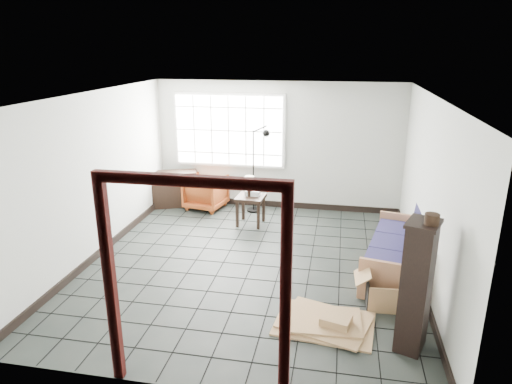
% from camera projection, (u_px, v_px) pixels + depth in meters
% --- Properties ---
extents(ground, '(5.50, 5.50, 0.00)m').
position_uv_depth(ground, '(251.00, 265.00, 7.09)').
color(ground, black).
rests_on(ground, ground).
extents(room_shell, '(5.02, 5.52, 2.61)m').
position_uv_depth(room_shell, '(252.00, 160.00, 6.60)').
color(room_shell, beige).
rests_on(room_shell, ground).
extents(window_panel, '(2.32, 0.08, 1.52)m').
position_uv_depth(window_panel, '(229.00, 130.00, 9.30)').
color(window_panel, silver).
rests_on(window_panel, ground).
extents(doorway_trim, '(1.80, 0.08, 2.20)m').
position_uv_depth(doorway_trim, '(193.00, 262.00, 4.14)').
color(doorway_trim, '#380E0C').
rests_on(doorway_trim, ground).
extents(futon_sofa, '(1.14, 2.08, 0.87)m').
position_uv_depth(futon_sofa, '(399.00, 253.00, 6.77)').
color(futon_sofa, '#976444').
rests_on(futon_sofa, ground).
extents(armchair, '(0.86, 0.83, 0.76)m').
position_uv_depth(armchair, '(206.00, 190.00, 9.47)').
color(armchair, maroon).
rests_on(armchair, ground).
extents(side_table, '(0.54, 0.54, 0.56)m').
position_uv_depth(side_table, '(251.00, 201.00, 8.58)').
color(side_table, black).
rests_on(side_table, ground).
extents(table_lamp, '(0.31, 0.31, 0.38)m').
position_uv_depth(table_lamp, '(249.00, 182.00, 8.48)').
color(table_lamp, black).
rests_on(table_lamp, side_table).
extents(projector, '(0.28, 0.21, 0.10)m').
position_uv_depth(projector, '(253.00, 192.00, 8.60)').
color(projector, silver).
rests_on(projector, side_table).
extents(floor_lamp, '(0.51, 0.31, 1.79)m').
position_uv_depth(floor_lamp, '(259.00, 167.00, 9.07)').
color(floor_lamp, black).
rests_on(floor_lamp, ground).
extents(console_shelf, '(1.03, 0.68, 0.75)m').
position_uv_depth(console_shelf, '(174.00, 189.00, 9.60)').
color(console_shelf, black).
rests_on(console_shelf, ground).
extents(tall_shelf, '(0.45, 0.50, 1.52)m').
position_uv_depth(tall_shelf, '(416.00, 286.00, 4.93)').
color(tall_shelf, black).
rests_on(tall_shelf, ground).
extents(pot, '(0.19, 0.19, 0.11)m').
position_uv_depth(pot, '(432.00, 219.00, 4.61)').
color(pot, black).
rests_on(pot, tall_shelf).
extents(open_box, '(0.88, 0.46, 0.49)m').
position_uv_depth(open_box, '(387.00, 293.00, 5.94)').
color(open_box, '#A2804E').
rests_on(open_box, ground).
extents(cardboard_pile, '(1.26, 1.04, 0.17)m').
position_uv_depth(cardboard_pile, '(326.00, 322.00, 5.55)').
color(cardboard_pile, '#A2804E').
rests_on(cardboard_pile, ground).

